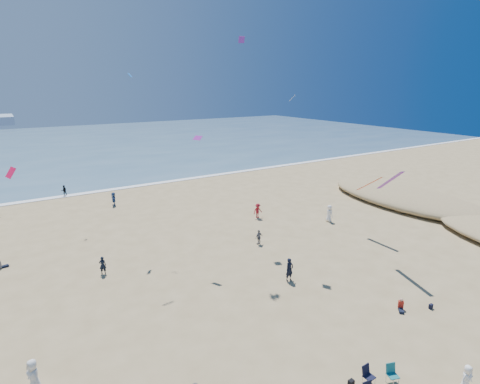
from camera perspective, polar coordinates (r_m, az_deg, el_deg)
ocean at (r=106.49m, az=-27.04°, el=6.22°), size 220.00×100.00×0.06m
surf_line at (r=57.76m, az=-21.79°, el=-0.07°), size 220.00×1.20×0.08m
standing_flyers at (r=30.50m, az=-2.99°, el=-11.35°), size 32.34×54.58×1.95m
seated_group at (r=23.14m, az=-0.35°, el=-22.63°), size 24.19×29.08×0.84m
chair_cluster at (r=22.23m, az=20.24°, el=-25.43°), size 2.73×1.46×1.00m
black_backpack at (r=22.20m, az=16.56°, el=-26.16°), size 0.30×0.22×0.38m
navy_bag at (r=30.02m, az=27.07°, el=-15.25°), size 0.28×0.18×0.34m
kites_aloft at (r=29.40m, az=7.11°, el=15.59°), size 40.66×46.35×30.85m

